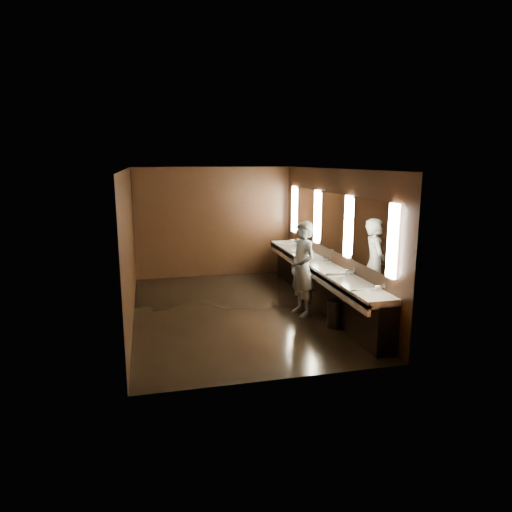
{
  "coord_description": "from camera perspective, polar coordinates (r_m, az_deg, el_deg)",
  "views": [
    {
      "loc": [
        -1.65,
        -8.56,
        2.95
      ],
      "look_at": [
        0.4,
        0.0,
        1.11
      ],
      "focal_mm": 32.0,
      "sensor_mm": 36.0,
      "label": 1
    }
  ],
  "objects": [
    {
      "name": "sink_counter",
      "position": [
        9.55,
        8.15,
        -3.19
      ],
      "size": [
        0.55,
        5.4,
        1.01
      ],
      "color": "black",
      "rests_on": "floor"
    },
    {
      "name": "person",
      "position": [
        8.81,
        5.84,
        -1.57
      ],
      "size": [
        0.56,
        0.74,
        1.84
      ],
      "primitive_type": "imported",
      "rotation": [
        0.0,
        0.0,
        -1.37
      ],
      "color": "#8BB2CF",
      "rests_on": "floor"
    },
    {
      "name": "wall_left",
      "position": [
        8.71,
        -15.57,
        1.13
      ],
      "size": [
        0.02,
        6.0,
        2.8
      ],
      "primitive_type": "cube",
      "color": "black",
      "rests_on": "floor"
    },
    {
      "name": "wall_front",
      "position": [
        6.0,
        2.94,
        -3.17
      ],
      "size": [
        4.0,
        0.02,
        2.8
      ],
      "primitive_type": "cube",
      "color": "black",
      "rests_on": "floor"
    },
    {
      "name": "wall_back",
      "position": [
        11.78,
        -5.33,
        4.22
      ],
      "size": [
        4.0,
        0.02,
        2.8
      ],
      "primitive_type": "cube",
      "color": "black",
      "rests_on": "floor"
    },
    {
      "name": "trash_bin",
      "position": [
        8.4,
        9.94,
        -7.13
      ],
      "size": [
        0.41,
        0.41,
        0.49
      ],
      "primitive_type": "cylinder",
      "rotation": [
        0.0,
        0.0,
        -0.37
      ],
      "color": "black",
      "rests_on": "floor"
    },
    {
      "name": "mirror_band",
      "position": [
        9.37,
        9.45,
        4.31
      ],
      "size": [
        0.06,
        5.03,
        1.15
      ],
      "color": "#FEF2CA",
      "rests_on": "wall_right"
    },
    {
      "name": "ceiling",
      "position": [
        8.72,
        -2.62,
        10.83
      ],
      "size": [
        4.0,
        6.0,
        0.02
      ],
      "primitive_type": "cube",
      "color": "#2D2D2B",
      "rests_on": "wall_back"
    },
    {
      "name": "floor",
      "position": [
        9.2,
        -2.46,
        -6.88
      ],
      "size": [
        6.0,
        6.0,
        0.0
      ],
      "primitive_type": "plane",
      "color": "black",
      "rests_on": "ground"
    },
    {
      "name": "wall_right",
      "position": [
        9.43,
        9.48,
        2.21
      ],
      "size": [
        0.02,
        6.0,
        2.8
      ],
      "primitive_type": "cube",
      "color": "black",
      "rests_on": "floor"
    }
  ]
}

